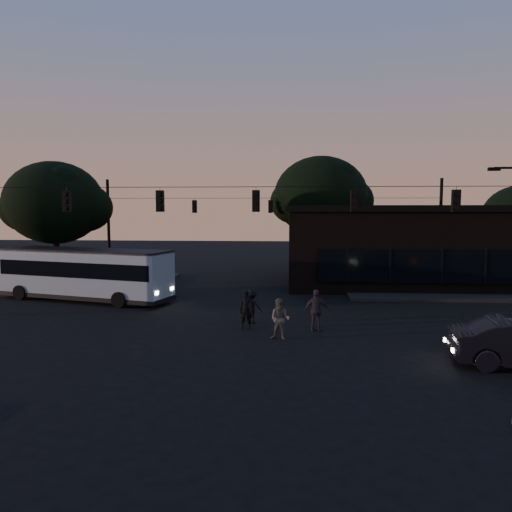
# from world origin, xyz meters

# --- Properties ---
(ground) EXTENTS (120.00, 120.00, 0.00)m
(ground) POSITION_xyz_m (0.00, 0.00, 0.00)
(ground) COLOR black
(ground) RESTS_ON ground
(sidewalk_far_right) EXTENTS (14.00, 10.00, 0.15)m
(sidewalk_far_right) POSITION_xyz_m (12.00, 14.00, 0.07)
(sidewalk_far_right) COLOR black
(sidewalk_far_right) RESTS_ON ground
(sidewalk_far_left) EXTENTS (14.00, 10.00, 0.15)m
(sidewalk_far_left) POSITION_xyz_m (-14.00, 14.00, 0.07)
(sidewalk_far_left) COLOR black
(sidewalk_far_left) RESTS_ON ground
(building) EXTENTS (15.40, 10.41, 5.40)m
(building) POSITION_xyz_m (9.00, 15.97, 2.71)
(building) COLOR black
(building) RESTS_ON ground
(tree_behind) EXTENTS (7.60, 7.60, 9.43)m
(tree_behind) POSITION_xyz_m (4.00, 22.00, 6.19)
(tree_behind) COLOR black
(tree_behind) RESTS_ON ground
(tree_left) EXTENTS (6.40, 6.40, 8.30)m
(tree_left) POSITION_xyz_m (-14.00, 13.00, 5.57)
(tree_left) COLOR black
(tree_left) RESTS_ON ground
(signal_rig_near) EXTENTS (26.24, 0.30, 7.50)m
(signal_rig_near) POSITION_xyz_m (0.00, 4.00, 4.45)
(signal_rig_near) COLOR black
(signal_rig_near) RESTS_ON ground
(signal_rig_far) EXTENTS (26.24, 0.30, 7.50)m
(signal_rig_far) POSITION_xyz_m (0.00, 20.00, 4.20)
(signal_rig_far) COLOR black
(signal_rig_far) RESTS_ON ground
(bus) EXTENTS (10.63, 5.11, 2.92)m
(bus) POSITION_xyz_m (-10.04, 8.18, 1.64)
(bus) COLOR #90A6B7
(bus) RESTS_ON ground
(pedestrian_a) EXTENTS (0.63, 0.43, 1.70)m
(pedestrian_a) POSITION_xyz_m (-0.29, 2.03, 0.85)
(pedestrian_a) COLOR black
(pedestrian_a) RESTS_ON ground
(pedestrian_b) EXTENTS (0.94, 0.81, 1.66)m
(pedestrian_b) POSITION_xyz_m (1.21, 0.43, 0.83)
(pedestrian_b) COLOR #54514C
(pedestrian_b) RESTS_ON ground
(pedestrian_c) EXTENTS (1.05, 0.44, 1.79)m
(pedestrian_c) POSITION_xyz_m (2.72, 1.94, 0.89)
(pedestrian_c) COLOR #2E2730
(pedestrian_c) RESTS_ON ground
(pedestrian_d) EXTENTS (1.10, 0.78, 1.55)m
(pedestrian_d) POSITION_xyz_m (-0.14, 3.16, 0.77)
(pedestrian_d) COLOR black
(pedestrian_d) RESTS_ON ground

